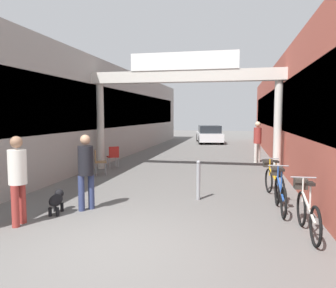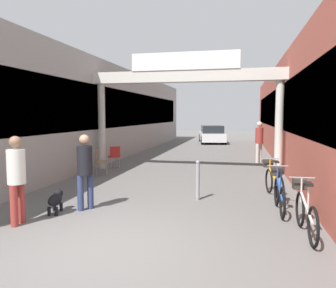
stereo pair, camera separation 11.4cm
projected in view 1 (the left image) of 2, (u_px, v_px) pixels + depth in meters
The scene contains 15 objects.
ground_plane at pixel (114, 246), 5.32m from camera, with size 80.00×80.00×0.00m, color #605E5B.
storefront_left at pixel (98, 113), 16.89m from camera, with size 3.00×26.00×4.44m.
storefront_right at pixel (308, 113), 14.82m from camera, with size 3.00×26.00×4.44m.
arcade_sign_gateway at pixel (184, 87), 12.09m from camera, with size 7.40×0.47×4.40m.
pedestrian_with_dog at pixel (86, 167), 7.29m from camera, with size 0.48×0.48×1.70m.
pedestrian_companion at pixel (18, 174), 6.27m from camera, with size 0.37×0.39×1.73m.
pedestrian_carrying_crate at pixel (257, 139), 14.66m from camera, with size 0.48×0.48×1.84m.
dog_on_leash at pixel (57, 200), 7.10m from camera, with size 0.39×0.69×0.48m.
bicycle_silver_nearest at pixel (307, 209), 5.89m from camera, with size 0.46×1.69×0.98m.
bicycle_blue_second at pixel (280, 191), 7.32m from camera, with size 0.46×1.69×0.98m.
bicycle_orange_third at pixel (273, 180), 8.58m from camera, with size 0.47×1.67×0.98m.
bollard_post_metal at pixel (198, 180), 8.21m from camera, with size 0.10×0.10×1.00m.
cafe_chair_wood_nearer at pixel (98, 160), 11.58m from camera, with size 0.54×0.54×0.89m.
cafe_chair_red_farther at pixel (113, 155), 12.98m from camera, with size 0.56×0.56×0.89m.
parked_car_white at pixel (209, 134), 25.04m from camera, with size 2.41×4.24×1.33m.
Camera 1 is at (1.91, -4.87, 2.13)m, focal length 35.00 mm.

